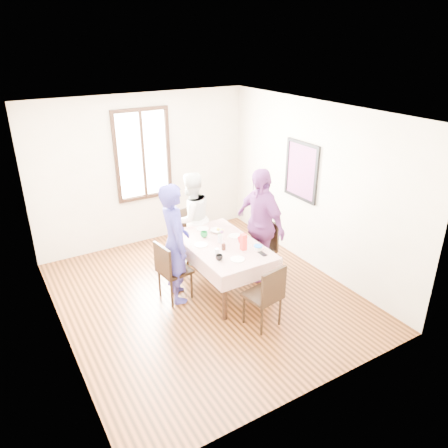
# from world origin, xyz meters

# --- Properties ---
(ground) EXTENTS (4.50, 4.50, 0.00)m
(ground) POSITION_xyz_m (0.00, 0.00, 0.00)
(ground) COLOR black
(ground) RESTS_ON ground
(back_wall) EXTENTS (4.00, 0.00, 4.00)m
(back_wall) POSITION_xyz_m (0.00, 2.25, 1.35)
(back_wall) COLOR beige
(back_wall) RESTS_ON ground
(right_wall) EXTENTS (0.00, 4.50, 4.50)m
(right_wall) POSITION_xyz_m (2.00, 0.00, 1.35)
(right_wall) COLOR beige
(right_wall) RESTS_ON ground
(window_frame) EXTENTS (1.02, 0.06, 1.62)m
(window_frame) POSITION_xyz_m (0.00, 2.23, 1.65)
(window_frame) COLOR black
(window_frame) RESTS_ON back_wall
(window_pane) EXTENTS (0.90, 0.02, 1.50)m
(window_pane) POSITION_xyz_m (0.00, 2.24, 1.65)
(window_pane) COLOR white
(window_pane) RESTS_ON back_wall
(art_poster) EXTENTS (0.04, 0.76, 0.96)m
(art_poster) POSITION_xyz_m (1.98, 0.30, 1.55)
(art_poster) COLOR red
(art_poster) RESTS_ON right_wall
(dining_table) EXTENTS (0.86, 1.51, 0.75)m
(dining_table) POSITION_xyz_m (0.33, 0.04, 0.38)
(dining_table) COLOR black
(dining_table) RESTS_ON ground
(tablecloth) EXTENTS (0.98, 1.63, 0.01)m
(tablecloth) POSITION_xyz_m (0.33, 0.04, 0.76)
(tablecloth) COLOR #540802
(tablecloth) RESTS_ON dining_table
(chair_left) EXTENTS (0.47, 0.47, 0.91)m
(chair_left) POSITION_xyz_m (-0.39, 0.19, 0.46)
(chair_left) COLOR black
(chair_left) RESTS_ON ground
(chair_right) EXTENTS (0.44, 0.44, 0.91)m
(chair_right) POSITION_xyz_m (1.04, 0.09, 0.46)
(chair_right) COLOR black
(chair_right) RESTS_ON ground
(chair_far) EXTENTS (0.43, 0.43, 0.91)m
(chair_far) POSITION_xyz_m (0.33, 1.08, 0.46)
(chair_far) COLOR black
(chair_far) RESTS_ON ground
(chair_near) EXTENTS (0.48, 0.48, 0.91)m
(chair_near) POSITION_xyz_m (0.33, -0.99, 0.46)
(chair_near) COLOR black
(chair_near) RESTS_ON ground
(person_left) EXTENTS (0.55, 0.72, 1.77)m
(person_left) POSITION_xyz_m (-0.37, 0.19, 0.89)
(person_left) COLOR navy
(person_left) RESTS_ON ground
(person_far) EXTENTS (0.82, 0.67, 1.58)m
(person_far) POSITION_xyz_m (0.33, 1.06, 0.79)
(person_far) COLOR white
(person_far) RESTS_ON ground
(person_right) EXTENTS (0.51, 1.08, 1.80)m
(person_right) POSITION_xyz_m (1.03, 0.09, 0.90)
(person_right) COLOR #703074
(person_right) RESTS_ON ground
(mug_black) EXTENTS (0.12, 0.12, 0.08)m
(mug_black) POSITION_xyz_m (0.04, -0.36, 0.80)
(mug_black) COLOR black
(mug_black) RESTS_ON tablecloth
(mug_flag) EXTENTS (0.10, 0.10, 0.08)m
(mug_flag) POSITION_xyz_m (0.58, -0.05, 0.80)
(mug_flag) COLOR red
(mug_flag) RESTS_ON tablecloth
(mug_green) EXTENTS (0.14, 0.14, 0.09)m
(mug_green) POSITION_xyz_m (0.20, 0.38, 0.81)
(mug_green) COLOR #0C7226
(mug_green) RESTS_ON tablecloth
(serving_bowl) EXTENTS (0.25, 0.25, 0.05)m
(serving_bowl) POSITION_xyz_m (0.45, 0.43, 0.79)
(serving_bowl) COLOR white
(serving_bowl) RESTS_ON tablecloth
(juice_carton) EXTENTS (0.08, 0.08, 0.24)m
(juice_carton) POSITION_xyz_m (0.49, -0.27, 0.88)
(juice_carton) COLOR red
(juice_carton) RESTS_ON tablecloth
(butter_tub) EXTENTS (0.11, 0.11, 0.05)m
(butter_tub) POSITION_xyz_m (0.67, -0.38, 0.79)
(butter_tub) COLOR white
(butter_tub) RESTS_ON tablecloth
(jam_jar) EXTENTS (0.06, 0.06, 0.09)m
(jam_jar) POSITION_xyz_m (0.25, -0.13, 0.80)
(jam_jar) COLOR black
(jam_jar) RESTS_ON tablecloth
(drinking_glass) EXTENTS (0.07, 0.07, 0.10)m
(drinking_glass) POSITION_xyz_m (0.09, -0.22, 0.81)
(drinking_glass) COLOR silver
(drinking_glass) RESTS_ON tablecloth
(smartphone) EXTENTS (0.07, 0.15, 0.01)m
(smartphone) POSITION_xyz_m (0.65, -0.52, 0.77)
(smartphone) COLOR black
(smartphone) RESTS_ON tablecloth
(flower_vase) EXTENTS (0.06, 0.06, 0.13)m
(flower_vase) POSITION_xyz_m (0.32, 0.10, 0.82)
(flower_vase) COLOR silver
(flower_vase) RESTS_ON tablecloth
(plate_left) EXTENTS (0.20, 0.20, 0.01)m
(plate_left) POSITION_xyz_m (0.03, 0.17, 0.77)
(plate_left) COLOR white
(plate_left) RESTS_ON tablecloth
(plate_right) EXTENTS (0.20, 0.20, 0.01)m
(plate_right) POSITION_xyz_m (0.63, 0.16, 0.77)
(plate_right) COLOR white
(plate_right) RESTS_ON tablecloth
(plate_far) EXTENTS (0.20, 0.20, 0.01)m
(plate_far) POSITION_xyz_m (0.32, 0.65, 0.77)
(plate_far) COLOR white
(plate_far) RESTS_ON tablecloth
(plate_near) EXTENTS (0.20, 0.20, 0.01)m
(plate_near) POSITION_xyz_m (0.26, -0.48, 0.77)
(plate_near) COLOR white
(plate_near) RESTS_ON tablecloth
(butter_lid) EXTENTS (0.12, 0.12, 0.01)m
(butter_lid) POSITION_xyz_m (0.67, -0.38, 0.82)
(butter_lid) COLOR blue
(butter_lid) RESTS_ON butter_tub
(flower_bunch) EXTENTS (0.09, 0.09, 0.10)m
(flower_bunch) POSITION_xyz_m (0.32, 0.10, 0.94)
(flower_bunch) COLOR yellow
(flower_bunch) RESTS_ON flower_vase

